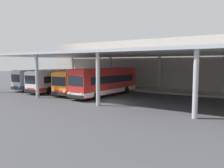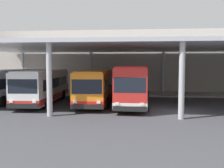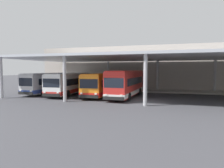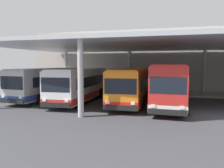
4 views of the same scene
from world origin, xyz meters
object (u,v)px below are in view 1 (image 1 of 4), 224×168
(bus_nearest_bay, at_px, (46,79))
(bench_waiting, at_px, (112,84))
(bus_middle_bay, at_px, (86,82))
(bus_second_bay, at_px, (59,80))
(trash_bin, at_px, (126,85))
(bus_far_bay, at_px, (106,81))

(bus_nearest_bay, distance_m, bench_waiting, 10.97)
(bus_nearest_bay, distance_m, bus_middle_bay, 8.83)
(bus_second_bay, relative_size, bench_waiting, 5.92)
(bus_nearest_bay, relative_size, bus_middle_bay, 1.01)
(bus_second_bay, bearing_deg, trash_bin, 50.89)
(bus_nearest_bay, bearing_deg, bench_waiting, 43.55)
(bus_far_bay, bearing_deg, bus_middle_bay, 176.63)
(bus_second_bay, height_order, trash_bin, bus_second_bay)
(bench_waiting, bearing_deg, bus_nearest_bay, -136.45)
(bus_far_bay, xyz_separation_m, trash_bin, (-1.77, 8.37, -1.16))
(bus_nearest_bay, bearing_deg, trash_bin, 36.11)
(bus_nearest_bay, bearing_deg, bus_middle_bay, -2.77)
(bus_nearest_bay, height_order, bus_second_bay, same)
(trash_bin, bearing_deg, bus_far_bay, -78.04)
(bus_second_bay, xyz_separation_m, bench_waiting, (4.17, 8.22, -0.99))
(bus_nearest_bay, relative_size, bus_far_bay, 0.94)
(bus_middle_bay, bearing_deg, bus_second_bay, -176.96)
(bus_middle_bay, xyz_separation_m, bench_waiting, (-0.90, 7.95, -0.99))
(trash_bin, bearing_deg, bench_waiting, -175.53)
(bus_middle_bay, xyz_separation_m, trash_bin, (1.78, 8.16, -0.98))
(bus_middle_bay, height_order, bench_waiting, bus_middle_bay)
(bus_nearest_bay, xyz_separation_m, trash_bin, (10.61, 7.74, -0.98))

